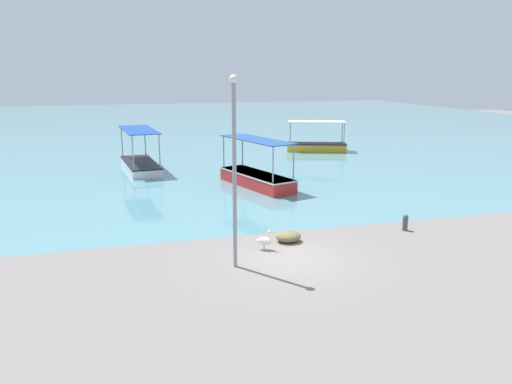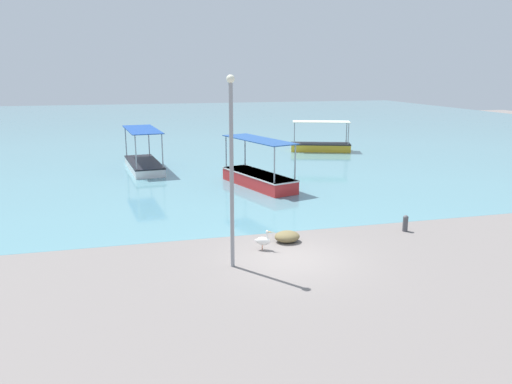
# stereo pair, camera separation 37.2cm
# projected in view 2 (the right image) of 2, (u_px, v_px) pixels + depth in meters

# --- Properties ---
(ground) EXTENTS (120.00, 120.00, 0.00)m
(ground) POSITION_uv_depth(u_px,v_px,m) (290.00, 258.00, 18.25)
(ground) COLOR slate
(harbor_water) EXTENTS (110.00, 90.00, 0.00)m
(harbor_water) POSITION_uv_depth(u_px,v_px,m) (171.00, 125.00, 63.40)
(harbor_water) COLOR #588D98
(harbor_water) RESTS_ON ground
(fishing_boat_outer) EXTENTS (2.62, 6.33, 2.83)m
(fishing_boat_outer) POSITION_uv_depth(u_px,v_px,m) (144.00, 163.00, 34.58)
(fishing_boat_outer) COLOR white
(fishing_boat_outer) RESTS_ON harbor_water
(fishing_boat_far_right) EXTENTS (3.38, 6.12, 2.82)m
(fishing_boat_far_right) POSITION_uv_depth(u_px,v_px,m) (258.00, 177.00, 29.58)
(fishing_boat_far_right) COLOR red
(fishing_boat_far_right) RESTS_ON harbor_water
(fishing_boat_near_right) EXTENTS (5.36, 3.30, 2.54)m
(fishing_boat_near_right) POSITION_uv_depth(u_px,v_px,m) (320.00, 145.00, 42.85)
(fishing_boat_near_right) COLOR gold
(fishing_boat_near_right) RESTS_ON harbor_water
(pelican) EXTENTS (0.77, 0.48, 0.80)m
(pelican) POSITION_uv_depth(u_px,v_px,m) (263.00, 241.00, 19.03)
(pelican) COLOR #E0997A
(pelican) RESTS_ON ground
(lamp_post) EXTENTS (0.28, 0.28, 6.57)m
(lamp_post) POSITION_uv_depth(u_px,v_px,m) (232.00, 164.00, 16.67)
(lamp_post) COLOR gray
(lamp_post) RESTS_ON ground
(mooring_bollard) EXTENTS (0.23, 0.23, 0.71)m
(mooring_bollard) POSITION_uv_depth(u_px,v_px,m) (405.00, 223.00, 21.29)
(mooring_bollard) COLOR #47474C
(mooring_bollard) RESTS_ON ground
(net_pile) EXTENTS (1.02, 0.87, 0.44)m
(net_pile) POSITION_uv_depth(u_px,v_px,m) (287.00, 237.00, 19.98)
(net_pile) COLOR olive
(net_pile) RESTS_ON ground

